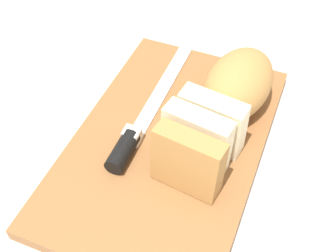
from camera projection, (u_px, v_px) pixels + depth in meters
The scene contains 7 objects.
ground_plane at pixel (168, 149), 0.62m from camera, with size 3.00×3.00×0.00m, color beige.
cutting_board at pixel (168, 145), 0.62m from camera, with size 0.40×0.25×0.02m, color brown.
bread_loaf at pixel (225, 104), 0.60m from camera, with size 0.25×0.11×0.09m.
bread_knife at pixel (134, 133), 0.60m from camera, with size 0.29×0.04×0.03m.
crumb_near_knife at pixel (208, 110), 0.64m from camera, with size 0.00×0.00×0.00m, color tan.
crumb_near_loaf at pixel (184, 120), 0.63m from camera, with size 0.01×0.01×0.01m, color tan.
crumb_stray_left at pixel (204, 154), 0.59m from camera, with size 0.01×0.01×0.01m, color tan.
Camera 1 is at (0.35, 0.16, 0.49)m, focal length 46.73 mm.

